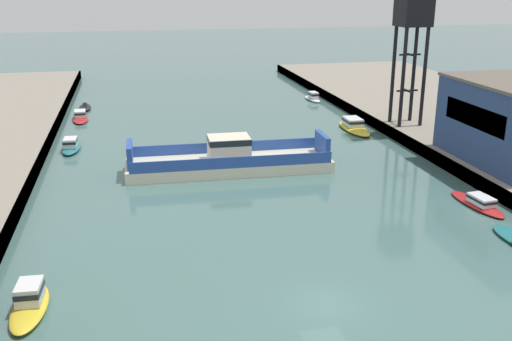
{
  "coord_description": "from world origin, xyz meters",
  "views": [
    {
      "loc": [
        -10.46,
        -28.47,
        18.25
      ],
      "look_at": [
        0.0,
        19.67,
        2.0
      ],
      "focal_mm": 40.68,
      "sensor_mm": 36.0,
      "label": 1
    }
  ],
  "objects_px": {
    "crane_tower": "(413,24)",
    "moored_boat_near_right": "(85,107)",
    "moored_boat_near_left": "(313,97)",
    "chain_ferry": "(229,160)",
    "moored_boat_upstream_a": "(30,301)",
    "moored_boat_mid_left": "(80,116)",
    "moored_boat_far_right": "(354,126)",
    "moored_boat_far_left": "(479,202)",
    "moored_boat_upstream_b": "(71,145)"
  },
  "relations": [
    {
      "from": "moored_boat_near_right",
      "to": "moored_boat_upstream_a",
      "type": "bearing_deg",
      "value": -89.69
    },
    {
      "from": "chain_ferry",
      "to": "crane_tower",
      "type": "bearing_deg",
      "value": 22.5
    },
    {
      "from": "moored_boat_upstream_a",
      "to": "moored_boat_far_left",
      "type": "bearing_deg",
      "value": 14.7
    },
    {
      "from": "moored_boat_far_left",
      "to": "moored_boat_upstream_b",
      "type": "height_order",
      "value": "moored_boat_upstream_b"
    },
    {
      "from": "chain_ferry",
      "to": "moored_boat_mid_left",
      "type": "relative_size",
      "value": 3.16
    },
    {
      "from": "moored_boat_far_right",
      "to": "moored_boat_upstream_b",
      "type": "relative_size",
      "value": 1.37
    },
    {
      "from": "moored_boat_near_right",
      "to": "moored_boat_upstream_a",
      "type": "height_order",
      "value": "moored_boat_upstream_a"
    },
    {
      "from": "chain_ferry",
      "to": "moored_boat_near_right",
      "type": "xyz_separation_m",
      "value": [
        -15.97,
        33.23,
        -0.82
      ]
    },
    {
      "from": "chain_ferry",
      "to": "moored_boat_upstream_b",
      "type": "bearing_deg",
      "value": 145.83
    },
    {
      "from": "moored_boat_mid_left",
      "to": "moored_boat_upstream_b",
      "type": "relative_size",
      "value": 1.06
    },
    {
      "from": "moored_boat_mid_left",
      "to": "moored_boat_upstream_b",
      "type": "bearing_deg",
      "value": -89.93
    },
    {
      "from": "moored_boat_upstream_a",
      "to": "crane_tower",
      "type": "bearing_deg",
      "value": 40.01
    },
    {
      "from": "chain_ferry",
      "to": "moored_boat_far_right",
      "type": "relative_size",
      "value": 2.44
    },
    {
      "from": "moored_boat_near_right",
      "to": "crane_tower",
      "type": "xyz_separation_m",
      "value": [
        39.73,
        -23.38,
        13.02
      ]
    },
    {
      "from": "moored_boat_upstream_b",
      "to": "moored_boat_far_right",
      "type": "bearing_deg",
      "value": 3.36
    },
    {
      "from": "moored_boat_near_right",
      "to": "moored_boat_far_left",
      "type": "distance_m",
      "value": 58.86
    },
    {
      "from": "chain_ferry",
      "to": "crane_tower",
      "type": "height_order",
      "value": "crane_tower"
    },
    {
      "from": "moored_boat_near_right",
      "to": "moored_boat_mid_left",
      "type": "height_order",
      "value": "moored_boat_mid_left"
    },
    {
      "from": "moored_boat_near_left",
      "to": "moored_boat_far_right",
      "type": "relative_size",
      "value": 0.66
    },
    {
      "from": "crane_tower",
      "to": "moored_boat_near_right",
      "type": "bearing_deg",
      "value": 149.52
    },
    {
      "from": "moored_boat_upstream_b",
      "to": "crane_tower",
      "type": "distance_m",
      "value": 41.92
    },
    {
      "from": "chain_ferry",
      "to": "moored_boat_near_left",
      "type": "relative_size",
      "value": 3.71
    },
    {
      "from": "moored_boat_far_right",
      "to": "moored_boat_upstream_b",
      "type": "bearing_deg",
      "value": -176.64
    },
    {
      "from": "moored_boat_far_right",
      "to": "moored_boat_upstream_a",
      "type": "height_order",
      "value": "moored_boat_upstream_a"
    },
    {
      "from": "moored_boat_mid_left",
      "to": "moored_boat_near_right",
      "type": "bearing_deg",
      "value": 88.33
    },
    {
      "from": "chain_ferry",
      "to": "moored_boat_upstream_b",
      "type": "height_order",
      "value": "chain_ferry"
    },
    {
      "from": "moored_boat_near_left",
      "to": "moored_boat_far_left",
      "type": "xyz_separation_m",
      "value": [
        -0.12,
        -46.53,
        -0.13
      ]
    },
    {
      "from": "moored_boat_mid_left",
      "to": "moored_boat_upstream_b",
      "type": "xyz_separation_m",
      "value": [
        0.02,
        -15.22,
        0.08
      ]
    },
    {
      "from": "moored_boat_near_left",
      "to": "crane_tower",
      "type": "height_order",
      "value": "crane_tower"
    },
    {
      "from": "moored_boat_near_left",
      "to": "moored_boat_near_right",
      "type": "distance_m",
      "value": 35.02
    },
    {
      "from": "chain_ferry",
      "to": "moored_boat_near_left",
      "type": "bearing_deg",
      "value": 59.52
    },
    {
      "from": "moored_boat_mid_left",
      "to": "moored_boat_far_right",
      "type": "distance_m",
      "value": 36.97
    },
    {
      "from": "moored_boat_mid_left",
      "to": "chain_ferry",
      "type": "bearing_deg",
      "value": -58.29
    },
    {
      "from": "moored_boat_near_right",
      "to": "moored_boat_near_left",
      "type": "bearing_deg",
      "value": -1.44
    },
    {
      "from": "moored_boat_upstream_a",
      "to": "moored_boat_near_left",
      "type": "bearing_deg",
      "value": 58.03
    },
    {
      "from": "moored_boat_mid_left",
      "to": "moored_boat_far_right",
      "type": "height_order",
      "value": "moored_boat_far_right"
    },
    {
      "from": "moored_boat_upstream_b",
      "to": "crane_tower",
      "type": "xyz_separation_m",
      "value": [
        39.92,
        -1.12,
        12.74
      ]
    },
    {
      "from": "moored_boat_near_right",
      "to": "moored_boat_far_left",
      "type": "xyz_separation_m",
      "value": [
        34.88,
        -47.4,
        0.14
      ]
    },
    {
      "from": "chain_ferry",
      "to": "moored_boat_far_left",
      "type": "height_order",
      "value": "chain_ferry"
    },
    {
      "from": "moored_boat_mid_left",
      "to": "moored_boat_far_left",
      "type": "xyz_separation_m",
      "value": [
        35.09,
        -40.36,
        -0.07
      ]
    },
    {
      "from": "moored_boat_upstream_b",
      "to": "crane_tower",
      "type": "bearing_deg",
      "value": -1.61
    },
    {
      "from": "crane_tower",
      "to": "moored_boat_near_left",
      "type": "bearing_deg",
      "value": 101.85
    },
    {
      "from": "chain_ferry",
      "to": "moored_boat_far_left",
      "type": "relative_size",
      "value": 3.03
    },
    {
      "from": "moored_boat_near_right",
      "to": "moored_boat_upstream_b",
      "type": "xyz_separation_m",
      "value": [
        -0.19,
        -22.26,
        0.28
      ]
    },
    {
      "from": "moored_boat_far_right",
      "to": "crane_tower",
      "type": "bearing_deg",
      "value": -30.24
    },
    {
      "from": "moored_boat_upstream_a",
      "to": "crane_tower",
      "type": "height_order",
      "value": "crane_tower"
    },
    {
      "from": "moored_boat_near_right",
      "to": "moored_boat_upstream_b",
      "type": "relative_size",
      "value": 0.83
    },
    {
      "from": "moored_boat_near_left",
      "to": "crane_tower",
      "type": "xyz_separation_m",
      "value": [
        4.72,
        -22.51,
        12.76
      ]
    },
    {
      "from": "chain_ferry",
      "to": "moored_boat_upstream_a",
      "type": "distance_m",
      "value": 28.04
    },
    {
      "from": "moored_boat_far_left",
      "to": "moored_boat_upstream_b",
      "type": "bearing_deg",
      "value": 144.37
    }
  ]
}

